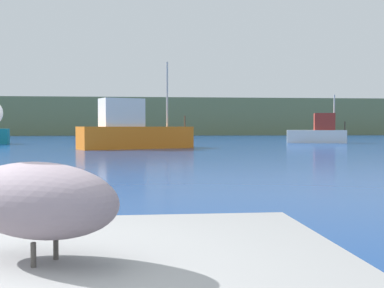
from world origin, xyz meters
name	(u,v)px	position (x,y,z in m)	size (l,w,h in m)	color
hillside_backdrop	(131,117)	(0.00, 78.82, 2.86)	(140.00, 13.00, 5.72)	#6B7A51
pelican	(35,198)	(0.60, 0.30, 0.95)	(1.28, 0.99, 0.93)	gray
fishing_boat_orange	(133,131)	(0.85, 27.98, 1.06)	(7.14, 4.35, 5.39)	orange
fishing_boat_white	(318,132)	(15.87, 37.10, 0.87)	(4.93, 2.73, 3.93)	white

